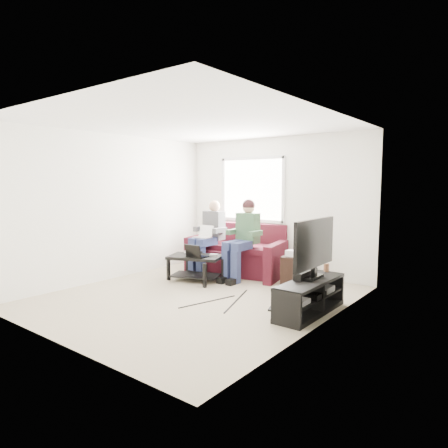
{
  "coord_description": "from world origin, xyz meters",
  "views": [
    {
      "loc": [
        3.97,
        -4.45,
        1.75
      ],
      "look_at": [
        0.06,
        0.6,
        1.07
      ],
      "focal_mm": 32.0,
      "sensor_mm": 36.0,
      "label": 1
    }
  ],
  "objects_px": {
    "subwoofer": "(300,284)",
    "sofa": "(237,255)",
    "tv": "(314,245)",
    "tv_stand": "(310,298)",
    "coffee_table": "(195,262)",
    "end_table": "(293,270)"
  },
  "relations": [
    {
      "from": "tv",
      "to": "subwoofer",
      "type": "xyz_separation_m",
      "value": [
        -0.35,
        0.32,
        -0.65
      ]
    },
    {
      "from": "sofa",
      "to": "tv_stand",
      "type": "relative_size",
      "value": 1.61
    },
    {
      "from": "tv",
      "to": "subwoofer",
      "type": "bearing_deg",
      "value": 137.67
    },
    {
      "from": "sofa",
      "to": "subwoofer",
      "type": "distance_m",
      "value": 2.1
    },
    {
      "from": "tv_stand",
      "to": "tv",
      "type": "xyz_separation_m",
      "value": [
        -0.0,
        0.1,
        0.71
      ]
    },
    {
      "from": "coffee_table",
      "to": "tv_stand",
      "type": "xyz_separation_m",
      "value": [
        2.38,
        -0.38,
        -0.14
      ]
    },
    {
      "from": "sofa",
      "to": "tv",
      "type": "height_order",
      "value": "tv"
    },
    {
      "from": "tv",
      "to": "coffee_table",
      "type": "bearing_deg",
      "value": 173.37
    },
    {
      "from": "sofa",
      "to": "subwoofer",
      "type": "xyz_separation_m",
      "value": [
        1.86,
        -0.96,
        -0.08
      ]
    },
    {
      "from": "tv",
      "to": "end_table",
      "type": "height_order",
      "value": "tv"
    },
    {
      "from": "tv_stand",
      "to": "coffee_table",
      "type": "bearing_deg",
      "value": 171.02
    },
    {
      "from": "tv_stand",
      "to": "subwoofer",
      "type": "relative_size",
      "value": 2.59
    },
    {
      "from": "tv_stand",
      "to": "end_table",
      "type": "relative_size",
      "value": 2.23
    },
    {
      "from": "subwoofer",
      "to": "sofa",
      "type": "bearing_deg",
      "value": 152.58
    },
    {
      "from": "end_table",
      "to": "coffee_table",
      "type": "bearing_deg",
      "value": -153.4
    },
    {
      "from": "sofa",
      "to": "coffee_table",
      "type": "xyz_separation_m",
      "value": [
        -0.17,
        -1.01,
        -0.0
      ]
    },
    {
      "from": "sofa",
      "to": "tv",
      "type": "relative_size",
      "value": 1.98
    },
    {
      "from": "coffee_table",
      "to": "end_table",
      "type": "relative_size",
      "value": 1.74
    },
    {
      "from": "sofa",
      "to": "tv",
      "type": "xyz_separation_m",
      "value": [
        2.21,
        -1.29,
        0.57
      ]
    },
    {
      "from": "coffee_table",
      "to": "sofa",
      "type": "bearing_deg",
      "value": 80.61
    },
    {
      "from": "subwoofer",
      "to": "coffee_table",
      "type": "bearing_deg",
      "value": -178.71
    },
    {
      "from": "coffee_table",
      "to": "tv",
      "type": "relative_size",
      "value": 0.96
    }
  ]
}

